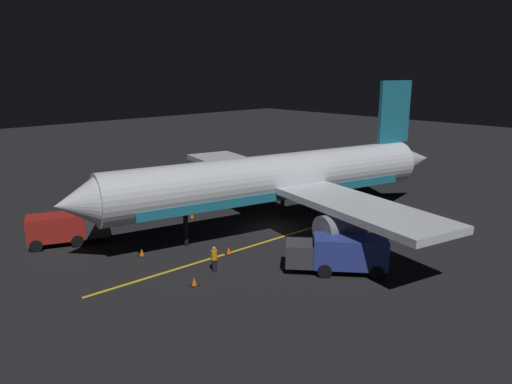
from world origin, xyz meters
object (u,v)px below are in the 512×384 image
at_px(catering_truck, 340,254).
at_px(traffic_cone_under_wing, 229,251).
at_px(ground_crew_worker, 214,259).
at_px(baggage_truck, 65,229).
at_px(traffic_cone_near_left, 194,282).
at_px(traffic_cone_near_right, 142,253).
at_px(airliner, 280,179).
at_px(traffic_cone_far, 192,216).

distance_m(catering_truck, traffic_cone_under_wing, 8.15).
bearing_deg(ground_crew_worker, baggage_truck, 21.70).
distance_m(traffic_cone_near_left, traffic_cone_under_wing, 5.56).
distance_m(catering_truck, traffic_cone_near_right, 13.91).
xyz_separation_m(airliner, traffic_cone_near_right, (2.38, 11.69, -3.89)).
height_order(traffic_cone_near_left, traffic_cone_far, same).
relative_size(ground_crew_worker, traffic_cone_near_left, 3.16).
distance_m(baggage_truck, traffic_cone_under_wing, 12.66).
bearing_deg(airliner, traffic_cone_near_right, 78.51).
height_order(ground_crew_worker, traffic_cone_near_left, ground_crew_worker).
height_order(traffic_cone_near_left, traffic_cone_near_right, same).
bearing_deg(traffic_cone_near_right, catering_truck, -145.67).
bearing_deg(ground_crew_worker, traffic_cone_near_left, 109.09).
relative_size(baggage_truck, traffic_cone_far, 11.26).
height_order(catering_truck, traffic_cone_near_left, catering_truck).
bearing_deg(traffic_cone_near_left, airliner, -70.94).
distance_m(airliner, traffic_cone_under_wing, 8.18).
bearing_deg(traffic_cone_far, traffic_cone_under_wing, 159.33).
relative_size(traffic_cone_near_right, traffic_cone_far, 1.00).
distance_m(ground_crew_worker, traffic_cone_far, 12.19).
relative_size(airliner, ground_crew_worker, 19.96).
relative_size(baggage_truck, traffic_cone_near_right, 11.26).
relative_size(ground_crew_worker, traffic_cone_near_right, 3.16).
height_order(catering_truck, traffic_cone_far, catering_truck).
distance_m(traffic_cone_near_right, traffic_cone_far, 9.35).
relative_size(catering_truck, traffic_cone_near_left, 11.37).
distance_m(baggage_truck, traffic_cone_near_left, 12.97).
xyz_separation_m(baggage_truck, traffic_cone_far, (-1.35, -10.80, -0.96)).
height_order(ground_crew_worker, traffic_cone_under_wing, ground_crew_worker).
bearing_deg(traffic_cone_under_wing, catering_truck, -157.18).
xyz_separation_m(ground_crew_worker, traffic_cone_near_right, (5.74, 1.95, -0.64)).
height_order(baggage_truck, traffic_cone_near_right, baggage_truck).
height_order(traffic_cone_near_right, traffic_cone_under_wing, same).
bearing_deg(traffic_cone_under_wing, traffic_cone_near_right, 49.51).
bearing_deg(airliner, traffic_cone_under_wing, 103.05).
bearing_deg(baggage_truck, catering_truck, -148.95).
height_order(airliner, traffic_cone_far, airliner).
height_order(baggage_truck, traffic_cone_under_wing, baggage_truck).
bearing_deg(ground_crew_worker, traffic_cone_far, -29.87).
height_order(traffic_cone_near_right, traffic_cone_far, same).
xyz_separation_m(airliner, traffic_cone_under_wing, (-1.62, 7.00, -3.89)).
bearing_deg(catering_truck, traffic_cone_near_left, 58.59).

